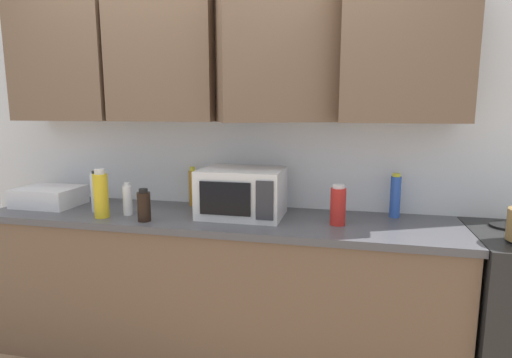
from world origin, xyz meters
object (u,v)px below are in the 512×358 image
at_px(dish_rack, 49,197).
at_px(bottle_amber_vinegar, 193,187).
at_px(bottle_blue_cleaner, 395,196).
at_px(bottle_clear_tall, 97,192).
at_px(microwave, 242,193).
at_px(bottle_white_jar, 128,200).
at_px(bottle_yellow_mustard, 101,195).
at_px(bottle_red_sauce, 338,206).
at_px(bottle_soy_dark, 144,206).

distance_m(dish_rack, bottle_amber_vinegar, 0.94).
relative_size(bottle_blue_cleaner, bottle_clear_tall, 1.02).
height_order(microwave, bottle_white_jar, microwave).
height_order(bottle_white_jar, bottle_clear_tall, bottle_clear_tall).
height_order(microwave, bottle_yellow_mustard, bottle_yellow_mustard).
bearing_deg(bottle_red_sauce, bottle_blue_cleaner, 37.12).
height_order(dish_rack, bottle_clear_tall, bottle_clear_tall).
relative_size(bottle_white_jar, bottle_clear_tall, 0.77).
bearing_deg(bottle_red_sauce, bottle_amber_vinegar, 164.76).
bearing_deg(dish_rack, bottle_amber_vinegar, 13.35).
relative_size(dish_rack, bottle_blue_cleaner, 1.48).
bearing_deg(bottle_amber_vinegar, dish_rack, -166.65).
relative_size(microwave, bottle_soy_dark, 2.59).
xyz_separation_m(microwave, dish_rack, (-1.29, -0.03, -0.08)).
bearing_deg(bottle_soy_dark, bottle_blue_cleaner, 16.50).
xyz_separation_m(dish_rack, bottle_white_jar, (0.62, -0.10, 0.03)).
bearing_deg(bottle_amber_vinegar, bottle_yellow_mustard, -135.05).
distance_m(microwave, bottle_blue_cleaner, 0.89).
bearing_deg(bottle_yellow_mustard, bottle_clear_tall, 131.12).
distance_m(bottle_clear_tall, bottle_yellow_mustard, 0.16).
bearing_deg(bottle_yellow_mustard, dish_rack, 159.67).
xyz_separation_m(bottle_clear_tall, bottle_red_sauce, (1.45, 0.03, -0.01)).
bearing_deg(bottle_red_sauce, bottle_clear_tall, -178.93).
bearing_deg(bottle_amber_vinegar, bottle_clear_tall, -151.13).
bearing_deg(bottle_yellow_mustard, bottle_red_sauce, 6.35).
distance_m(bottle_clear_tall, bottle_red_sauce, 1.45).
bearing_deg(bottle_yellow_mustard, bottle_blue_cleaner, 13.21).
bearing_deg(bottle_soy_dark, bottle_clear_tall, 159.93).
bearing_deg(bottle_red_sauce, bottle_white_jar, -177.08).
bearing_deg(bottle_red_sauce, bottle_soy_dark, -171.00).
bearing_deg(bottle_white_jar, microwave, 10.89).
xyz_separation_m(bottle_amber_vinegar, bottle_soy_dark, (-0.13, -0.42, -0.03)).
height_order(dish_rack, bottle_soy_dark, bottle_soy_dark).
relative_size(bottle_clear_tall, bottle_yellow_mustard, 0.89).
bearing_deg(microwave, bottle_amber_vinegar, 153.64).
height_order(bottle_amber_vinegar, bottle_soy_dark, bottle_amber_vinegar).
bearing_deg(bottle_yellow_mustard, bottle_white_jar, 36.31).
bearing_deg(bottle_soy_dark, bottle_yellow_mustard, 176.12).
height_order(bottle_amber_vinegar, bottle_clear_tall, bottle_amber_vinegar).
xyz_separation_m(dish_rack, bottle_clear_tall, (0.40, -0.07, 0.06)).
relative_size(bottle_amber_vinegar, bottle_clear_tall, 1.01).
bearing_deg(bottle_blue_cleaner, bottle_clear_tall, -171.39).
distance_m(microwave, bottle_clear_tall, 0.90).
relative_size(bottle_yellow_mustard, bottle_soy_dark, 1.53).
distance_m(bottle_white_jar, bottle_blue_cleaner, 1.57).
relative_size(bottle_amber_vinegar, bottle_yellow_mustard, 0.90).
distance_m(bottle_amber_vinegar, bottle_yellow_mustard, 0.57).
xyz_separation_m(microwave, bottle_red_sauce, (0.55, -0.07, -0.03)).
xyz_separation_m(bottle_amber_vinegar, bottle_blue_cleaner, (1.25, -0.01, 0.00)).
relative_size(dish_rack, bottle_soy_dark, 2.05).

